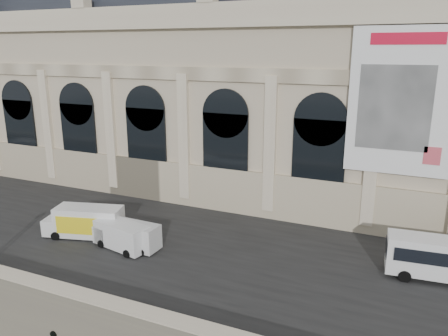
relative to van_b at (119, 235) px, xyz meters
The scene contains 7 objects.
quay 25.75m from the van_b, 91.92° to the left, with size 160.00×70.00×6.00m, color #78705C.
street 4.63m from the van_b, 101.00° to the left, with size 160.00×24.00×0.06m, color #2D2D2D.
parapet 9.08m from the van_b, 95.39° to the right, with size 160.00×1.40×1.21m.
museum 25.56m from the van_b, 107.82° to the left, with size 69.00×18.70×29.10m.
van_b is the anchor object (origin of this frame).
van_c 0.84m from the van_b, 26.47° to the left, with size 5.47×2.38×2.41m.
box_truck 4.52m from the van_b, behind, with size 7.89×4.28×3.04m.
Camera 1 is at (24.30, -19.95, 23.62)m, focal length 35.00 mm.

